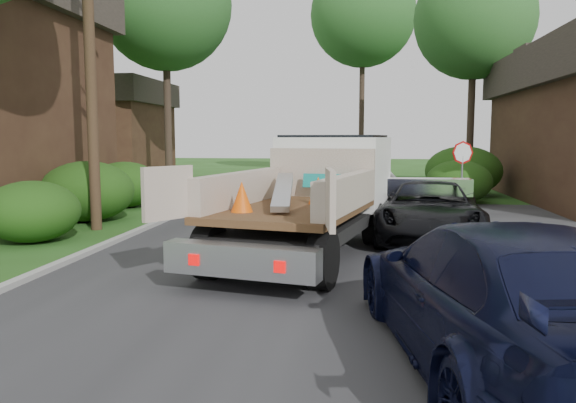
# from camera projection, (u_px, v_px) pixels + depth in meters

# --- Properties ---
(ground) EXTENTS (120.00, 120.00, 0.00)m
(ground) POSITION_uv_depth(u_px,v_px,m) (256.00, 280.00, 10.26)
(ground) COLOR #234A15
(ground) RESTS_ON ground
(road) EXTENTS (8.00, 90.00, 0.02)m
(road) POSITION_uv_depth(u_px,v_px,m) (306.00, 210.00, 20.12)
(road) COLOR #28282B
(road) RESTS_ON ground
(curb_left) EXTENTS (0.20, 90.00, 0.12)m
(curb_left) POSITION_uv_depth(u_px,v_px,m) (195.00, 207.00, 20.62)
(curb_left) COLOR #9E9E99
(curb_left) RESTS_ON ground
(curb_right) EXTENTS (0.20, 90.00, 0.12)m
(curb_right) POSITION_uv_depth(u_px,v_px,m) (423.00, 210.00, 19.61)
(curb_right) COLOR #9E9E99
(curb_right) RESTS_ON ground
(stop_sign) EXTENTS (0.71, 0.32, 2.48)m
(stop_sign) POSITION_uv_depth(u_px,v_px,m) (462.00, 163.00, 18.29)
(stop_sign) COLOR slate
(stop_sign) RESTS_ON ground
(utility_pole) EXTENTS (2.42, 1.25, 10.00)m
(utility_pole) POSITION_uv_depth(u_px,v_px,m) (90.00, 42.00, 15.27)
(utility_pole) COLOR #382619
(utility_pole) RESTS_ON ground
(house_left_far) EXTENTS (7.56, 7.56, 6.00)m
(house_left_far) POSITION_uv_depth(u_px,v_px,m) (99.00, 130.00, 33.28)
(house_left_far) COLOR #392117
(house_left_far) RESTS_ON ground
(hedge_left_a) EXTENTS (2.34, 2.34, 1.53)m
(hedge_left_a) POSITION_uv_depth(u_px,v_px,m) (32.00, 211.00, 13.90)
(hedge_left_a) COLOR #1B400E
(hedge_left_a) RESTS_ON ground
(hedge_left_b) EXTENTS (2.86, 2.86, 1.87)m
(hedge_left_b) POSITION_uv_depth(u_px,v_px,m) (87.00, 191.00, 17.37)
(hedge_left_b) COLOR #1B400E
(hedge_left_b) RESTS_ON ground
(hedge_left_c) EXTENTS (2.60, 2.60, 1.70)m
(hedge_left_c) POSITION_uv_depth(u_px,v_px,m) (125.00, 185.00, 20.87)
(hedge_left_c) COLOR #1B400E
(hedge_left_c) RESTS_ON ground
(hedge_right_a) EXTENTS (2.60, 2.60, 1.70)m
(hedge_right_a) POSITION_uv_depth(u_px,v_px,m) (459.00, 182.00, 22.26)
(hedge_right_a) COLOR #1B400E
(hedge_right_a) RESTS_ON ground
(hedge_right_b) EXTENTS (3.38, 3.38, 2.21)m
(hedge_right_b) POSITION_uv_depth(u_px,v_px,m) (463.00, 171.00, 25.10)
(hedge_right_b) COLOR #1B400E
(hedge_right_b) RESTS_ON ground
(tree_left_far) EXTENTS (6.40, 6.40, 12.20)m
(tree_left_far) POSITION_uv_depth(u_px,v_px,m) (165.00, 4.00, 26.93)
(tree_left_far) COLOR #2D2119
(tree_left_far) RESTS_ON ground
(tree_right_far) EXTENTS (6.00, 6.00, 11.50)m
(tree_right_far) POSITION_uv_depth(u_px,v_px,m) (474.00, 19.00, 28.09)
(tree_right_far) COLOR #2D2119
(tree_right_far) RESTS_ON ground
(tree_center_far) EXTENTS (7.20, 7.20, 14.60)m
(tree_center_far) POSITION_uv_depth(u_px,v_px,m) (363.00, 14.00, 38.34)
(tree_center_far) COLOR #2D2119
(tree_center_far) RESTS_ON ground
(flatbed_truck) EXTENTS (4.35, 7.44, 2.65)m
(flatbed_truck) POSITION_uv_depth(u_px,v_px,m) (319.00, 187.00, 12.96)
(flatbed_truck) COLOR black
(flatbed_truck) RESTS_ON ground
(black_pickup) EXTENTS (3.09, 5.68, 1.51)m
(black_pickup) POSITION_uv_depth(u_px,v_px,m) (429.00, 210.00, 14.16)
(black_pickup) COLOR black
(black_pickup) RESTS_ON ground
(navy_suv) EXTENTS (3.28, 6.13, 1.69)m
(navy_suv) POSITION_uv_depth(u_px,v_px,m) (503.00, 295.00, 6.22)
(navy_suv) COLOR black
(navy_suv) RESTS_ON ground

